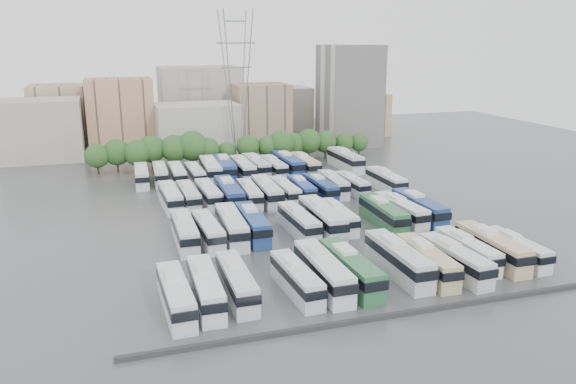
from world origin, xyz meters
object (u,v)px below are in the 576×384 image
object	(u,v)px
bus_r1_s12	(419,208)
bus_r2_s2	(189,196)
bus_r2_s1	(170,197)
bus_r2_s7	(285,191)
electricity_pylon	(237,78)
bus_r2_s3	(208,194)
bus_r1_s2	(208,230)
bus_r3_s6	(243,168)
bus_r0_s9	(426,261)
bus_r2_s6	(267,191)
bus_r3_s1	(160,174)
bus_r1_s4	(252,223)
bus_r2_s8	(301,189)
bus_r1_s1	(185,231)
bus_r0_s11	(467,250)
bus_r1_s7	(322,218)
bus_r0_s6	(350,268)
bus_r3_s7	(256,166)
bus_r0_s0	(176,295)
bus_r1_s6	(299,222)
bus_r3_s4	(211,169)
bus_r3_s9	(288,164)
apartment_tower	(349,96)
bus_r2_s4	(229,193)
bus_r0_s10	(454,259)
bus_r2_s9	(320,188)
bus_r0_s8	(398,259)
bus_r1_s8	(338,216)
bus_r2_s13	(386,180)
bus_r0_s1	(206,288)
bus_r2_s5	(250,194)
bus_r3_s0	(142,175)
bus_r3_s2	(177,174)
bus_r0_s4	(296,278)
bus_r0_s13	(516,249)
bus_r0_s12	(492,247)
bus_r3_s10	(304,164)
bus_r3_s13	(345,159)
bus_r0_s2	(237,282)
bus_r1_s10	(383,213)
bus_r1_s11	(401,210)
bus_r3_s3	(195,174)
bus_r2_s10	(333,184)

from	to	relation	value
bus_r1_s12	bus_r2_s2	bearing A→B (deg)	150.12
bus_r2_s1	bus_r2_s7	distance (m)	19.66
electricity_pylon	bus_r2_s3	bearing A→B (deg)	-110.10
bus_r1_s2	bus_r3_s6	distance (m)	37.79
bus_r0_s9	bus_r1_s2	bearing A→B (deg)	143.23
bus_r2_s6	bus_r3_s1	world-z (taller)	bus_r2_s6
bus_r1_s4	bus_r2_s8	distance (m)	21.28
bus_r1_s1	bus_r0_s11	bearing A→B (deg)	-27.73
bus_r1_s7	bus_r2_s1	size ratio (longest dim) A/B	1.12
bus_r0_s6	bus_r3_s7	xyz separation A→B (m)	(3.21, 55.44, 0.02)
electricity_pylon	bus_r0_s0	xyz separation A→B (m)	(-23.59, -74.88, -16.83)
bus_r1_s6	bus_r2_s2	world-z (taller)	bus_r1_s6
bus_r3_s4	bus_r3_s9	world-z (taller)	bus_r3_s4
apartment_tower	bus_r1_s2	distance (m)	81.05
bus_r2_s4	bus_r3_s4	bearing A→B (deg)	90.11
bus_r0_s10	bus_r1_s7	world-z (taller)	bus_r1_s7
bus_r2_s9	bus_r1_s2	bearing A→B (deg)	-144.86
bus_r0_s8	bus_r1_s6	xyz separation A→B (m)	(-6.64, 17.52, -0.17)
bus_r1_s8	bus_r1_s2	bearing A→B (deg)	-177.39
bus_r2_s3	bus_r2_s13	world-z (taller)	bus_r2_s13
bus_r0_s9	bus_r1_s1	world-z (taller)	bus_r1_s1
bus_r0_s1	bus_r1_s12	bearing A→B (deg)	27.87
bus_r2_s5	bus_r3_s0	size ratio (longest dim) A/B	1.00
bus_r2_s13	bus_r3_s2	distance (m)	40.49
bus_r1_s1	bus_r2_s1	distance (m)	18.09
bus_r0_s4	bus_r1_s12	xyz separation A→B (m)	(26.50, 18.94, 0.27)
bus_r0_s13	bus_r3_s7	world-z (taller)	bus_r3_s7
bus_r1_s2	bus_r0_s12	bearing A→B (deg)	-30.63
bus_r3_s7	bus_r0_s10	bearing A→B (deg)	-81.94
bus_r3_s10	bus_r3_s13	bearing A→B (deg)	7.14
bus_r3_s4	bus_r0_s2	bearing A→B (deg)	-95.15
bus_r1_s10	bus_r2_s7	distance (m)	20.38
bus_r0_s0	bus_r1_s11	world-z (taller)	bus_r1_s11
bus_r2_s6	bus_r1_s12	bearing A→B (deg)	-37.98
bus_r3_s4	bus_r3_s10	xyz separation A→B (m)	(19.68, -0.86, -0.12)
bus_r1_s1	bus_r2_s1	xyz separation A→B (m)	(0.03, 18.09, -0.01)
bus_r1_s1	bus_r2_s1	world-z (taller)	bus_r1_s1
bus_r3_s3	bus_r3_s10	xyz separation A→B (m)	(23.04, 0.64, 0.24)
bus_r2_s2	bus_r2_s13	xyz separation A→B (m)	(36.63, -0.74, 0.07)
bus_r1_s1	bus_r3_s0	bearing A→B (deg)	96.26
bus_r2_s1	bus_r3_s10	distance (m)	33.95
bus_r0_s2	bus_r3_s10	size ratio (longest dim) A/B	0.93
bus_r0_s0	bus_r2_s10	bearing A→B (deg)	47.27
electricity_pylon	bus_r0_s6	world-z (taller)	electricity_pylon
bus_r0_s0	bus_r3_s10	world-z (taller)	bus_r3_s10
bus_r0_s1	bus_r3_s3	size ratio (longest dim) A/B	1.07
bus_r2_s7	bus_r3_s3	distance (m)	21.88
bus_r2_s2	bus_r3_s10	distance (m)	31.29
bus_r0_s6	bus_r2_s1	xyz separation A→B (m)	(-16.35, 37.12, -0.10)
bus_r2_s1	bus_r3_s13	distance (m)	43.46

